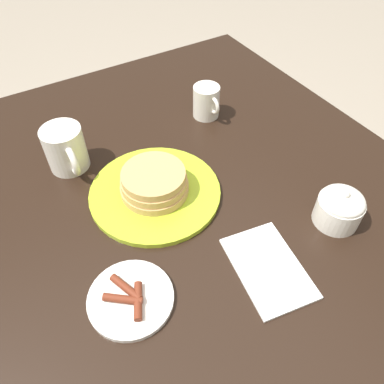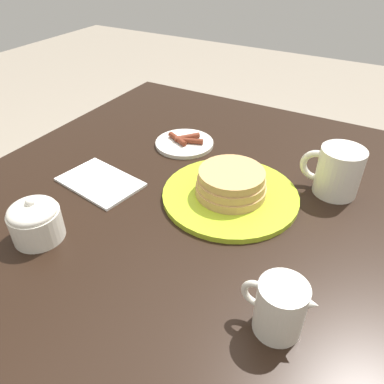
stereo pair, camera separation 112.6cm
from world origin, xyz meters
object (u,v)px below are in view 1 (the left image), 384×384
Objects in this scene: sugar_bowl at (340,208)px; pancake_plate at (155,188)px; coffee_mug at (66,149)px; napkin at (268,268)px; creamer_pitcher at (206,101)px; side_plate_bacon at (131,298)px.

pancake_plate is at bearing -131.70° from sugar_bowl.
coffee_mug reaches higher than napkin.
creamer_pitcher is 0.45m from sugar_bowl.
sugar_bowl reaches higher than napkin.
pancake_plate is 2.63× the size of creamer_pitcher.
pancake_plate is 3.10× the size of sugar_bowl.
pancake_plate is 2.24× the size of coffee_mug.
creamer_pitcher is at bearing 91.06° from coffee_mug.
creamer_pitcher is 0.50m from napkin.
sugar_bowl is at bearing 48.30° from pancake_plate.
napkin is (0.27, 0.09, -0.02)m from pancake_plate.
side_plate_bacon is 0.44m from sugar_bowl.
side_plate_bacon is at bearing -97.15° from sugar_bowl.
pancake_plate is at bearing 34.88° from coffee_mug.
napkin is at bearing 18.96° from pancake_plate.
coffee_mug is 0.52m from napkin.
coffee_mug is 1.18× the size of creamer_pitcher.
creamer_pitcher reaches higher than pancake_plate.
coffee_mug is (-0.19, -0.13, 0.03)m from pancake_plate.
side_plate_bacon is 1.39× the size of creamer_pitcher.
side_plate_bacon is 0.57m from creamer_pitcher.
coffee_mug is 1.38× the size of sugar_bowl.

